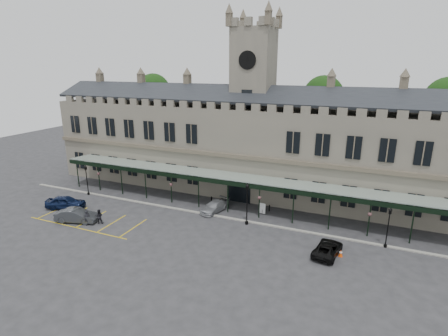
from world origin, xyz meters
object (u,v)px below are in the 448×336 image
at_px(sign_board, 262,208).
at_px(lamp_post_right, 388,224).
at_px(car_left_a, 66,202).
at_px(person_b, 99,216).
at_px(lamp_post_left, 87,177).
at_px(traffic_cone, 341,253).
at_px(clock_tower, 253,98).
at_px(car_left_b, 77,215).
at_px(car_van, 328,249).
at_px(lamp_post_mid, 247,200).
at_px(person_a, 87,218).
at_px(car_taxi, 215,206).
at_px(station_building, 252,146).

bearing_deg(sign_board, lamp_post_right, -5.34).
height_order(car_left_a, person_b, person_b).
height_order(lamp_post_right, car_left_a, lamp_post_right).
height_order(lamp_post_left, traffic_cone, lamp_post_left).
relative_size(clock_tower, car_left_b, 5.19).
distance_m(lamp_post_left, car_left_b, 9.23).
distance_m(sign_board, car_left_b, 21.81).
bearing_deg(car_van, lamp_post_right, -134.82).
bearing_deg(lamp_post_mid, person_b, -157.74).
height_order(lamp_post_right, traffic_cone, lamp_post_right).
distance_m(person_a, person_b, 1.27).
bearing_deg(person_a, person_b, -4.95).
relative_size(lamp_post_mid, car_van, 1.11).
relative_size(car_van, person_a, 2.61).
bearing_deg(clock_tower, lamp_post_right, -30.94).
bearing_deg(car_taxi, person_b, -129.35).
relative_size(lamp_post_left, car_van, 0.96).
distance_m(station_building, traffic_cone, 20.66).
height_order(clock_tower, sign_board, clock_tower).
relative_size(lamp_post_left, car_left_b, 0.90).
bearing_deg(clock_tower, lamp_post_mid, -73.58).
xyz_separation_m(station_building, car_van, (12.59, -14.24, -5.84)).
relative_size(traffic_cone, sign_board, 0.50).
relative_size(traffic_cone, person_b, 0.38).
relative_size(person_a, person_b, 1.00).
bearing_deg(person_a, car_left_a, 106.50).
height_order(station_building, car_left_a, station_building).
xyz_separation_m(car_left_a, person_b, (7.02, -1.79, 0.04)).
distance_m(traffic_cone, sign_board, 11.84).
height_order(lamp_post_mid, car_taxi, lamp_post_mid).
relative_size(lamp_post_mid, car_left_a, 1.04).
bearing_deg(lamp_post_left, lamp_post_mid, -0.68).
bearing_deg(traffic_cone, station_building, 134.36).
distance_m(lamp_post_mid, car_left_a, 23.15).
xyz_separation_m(traffic_cone, car_taxi, (-15.40, 5.01, 0.33)).
height_order(lamp_post_left, car_left_a, lamp_post_left).
height_order(car_left_b, person_b, person_b).
relative_size(lamp_post_right, sign_board, 3.26).
distance_m(car_van, person_a, 26.10).
bearing_deg(lamp_post_left, car_taxi, 5.00).
bearing_deg(traffic_cone, lamp_post_mid, 163.63).
relative_size(traffic_cone, car_van, 0.15).
bearing_deg(lamp_post_right, traffic_cone, -137.78).
bearing_deg(lamp_post_left, car_left_b, -54.22).
relative_size(sign_board, car_van, 0.29).
bearing_deg(traffic_cone, car_taxi, 161.99).
relative_size(lamp_post_left, person_a, 2.50).
height_order(traffic_cone, car_left_a, car_left_a).
bearing_deg(car_left_a, person_a, -135.71).
bearing_deg(car_taxi, car_left_a, -146.97).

